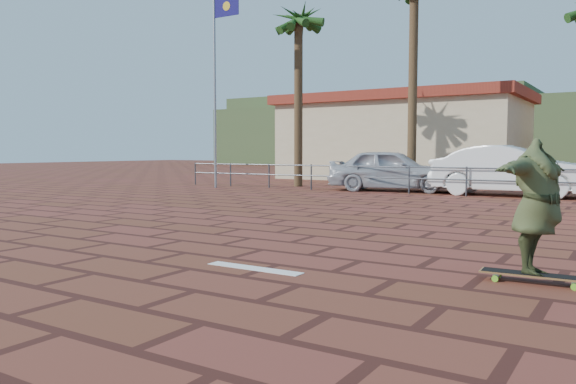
% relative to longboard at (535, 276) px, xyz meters
% --- Properties ---
extents(ground, '(120.00, 120.00, 0.00)m').
position_rel_longboard_xyz_m(ground, '(-3.94, 0.15, -0.10)').
color(ground, maroon).
rests_on(ground, ground).
extents(paint_stripe, '(1.40, 0.22, 0.01)m').
position_rel_longboard_xyz_m(paint_stripe, '(-3.24, -1.05, -0.09)').
color(paint_stripe, white).
rests_on(paint_stripe, ground).
extents(guardrail, '(24.06, 0.06, 1.00)m').
position_rel_longboard_xyz_m(guardrail, '(-3.94, 12.15, 0.58)').
color(guardrail, '#47494F').
rests_on(guardrail, ground).
extents(flagpole, '(1.30, 0.10, 8.00)m').
position_rel_longboard_xyz_m(flagpole, '(-13.81, 11.15, 4.54)').
color(flagpole, gray).
rests_on(flagpole, ground).
extents(palm_far_left, '(2.40, 2.40, 8.25)m').
position_rel_longboard_xyz_m(palm_far_left, '(-11.44, 13.65, 6.73)').
color(palm_far_left, brown).
rests_on(palm_far_left, ground).
extents(building_west, '(12.60, 7.60, 4.50)m').
position_rel_longboard_xyz_m(building_west, '(-9.94, 22.15, 2.18)').
color(building_west, beige).
rests_on(building_west, ground).
extents(hill_back, '(35.00, 14.00, 8.00)m').
position_rel_longboard_xyz_m(hill_back, '(-25.94, 56.15, 3.90)').
color(hill_back, '#384C28').
rests_on(hill_back, ground).
extents(longboard, '(1.22, 0.32, 0.12)m').
position_rel_longboard_xyz_m(longboard, '(0.00, 0.00, 0.00)').
color(longboard, olive).
rests_on(longboard, ground).
extents(skateboarder, '(0.83, 1.98, 1.56)m').
position_rel_longboard_xyz_m(skateboarder, '(0.00, -0.00, 0.80)').
color(skateboarder, '#3E4726').
rests_on(skateboarder, longboard).
extents(car_silver, '(4.99, 2.80, 1.60)m').
position_rel_longboard_xyz_m(car_silver, '(-7.02, 13.19, 0.70)').
color(car_silver, '#B8BAC0').
rests_on(car_silver, ground).
extents(car_white, '(5.21, 1.83, 1.71)m').
position_rel_longboard_xyz_m(car_white, '(-2.71, 13.15, 0.76)').
color(car_white, white).
rests_on(car_white, ground).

